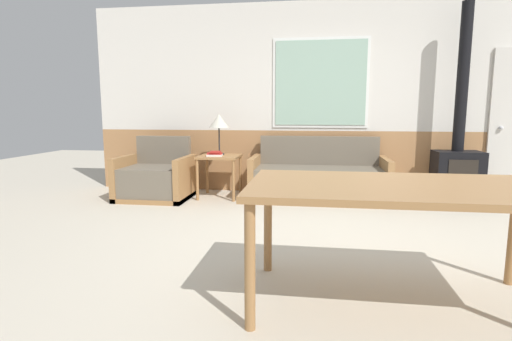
{
  "coord_description": "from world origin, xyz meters",
  "views": [
    {
      "loc": [
        -0.33,
        -3.21,
        1.19
      ],
      "look_at": [
        -0.95,
        0.97,
        0.56
      ],
      "focal_mm": 28.0,
      "sensor_mm": 36.0,
      "label": 1
    }
  ],
  "objects_px": {
    "armchair": "(156,179)",
    "table_lamp": "(219,122)",
    "dining_table": "(400,196)",
    "side_table": "(219,162)",
    "wood_stove": "(458,153)",
    "couch": "(318,180)"
  },
  "relations": [
    {
      "from": "armchair",
      "to": "side_table",
      "type": "relative_size",
      "value": 1.61
    },
    {
      "from": "table_lamp",
      "to": "armchair",
      "type": "bearing_deg",
      "value": -159.69
    },
    {
      "from": "table_lamp",
      "to": "dining_table",
      "type": "bearing_deg",
      "value": -58.55
    },
    {
      "from": "armchair",
      "to": "wood_stove",
      "type": "xyz_separation_m",
      "value": [
        3.97,
        0.32,
        0.39
      ]
    },
    {
      "from": "side_table",
      "to": "table_lamp",
      "type": "xyz_separation_m",
      "value": [
        -0.02,
        0.1,
        0.55
      ]
    },
    {
      "from": "side_table",
      "to": "couch",
      "type": "bearing_deg",
      "value": 1.27
    },
    {
      "from": "armchair",
      "to": "dining_table",
      "type": "xyz_separation_m",
      "value": [
        2.65,
        -2.68,
        0.42
      ]
    },
    {
      "from": "couch",
      "to": "armchair",
      "type": "xyz_separation_m",
      "value": [
        -2.2,
        -0.24,
        0.0
      ]
    },
    {
      "from": "couch",
      "to": "dining_table",
      "type": "relative_size",
      "value": 1.0
    },
    {
      "from": "armchair",
      "to": "table_lamp",
      "type": "bearing_deg",
      "value": 9.48
    },
    {
      "from": "armchair",
      "to": "couch",
      "type": "bearing_deg",
      "value": -4.67
    },
    {
      "from": "armchair",
      "to": "table_lamp",
      "type": "height_order",
      "value": "table_lamp"
    },
    {
      "from": "side_table",
      "to": "dining_table",
      "type": "relative_size",
      "value": 0.32
    },
    {
      "from": "armchair",
      "to": "side_table",
      "type": "bearing_deg",
      "value": 2.97
    },
    {
      "from": "armchair",
      "to": "table_lamp",
      "type": "distance_m",
      "value": 1.17
    },
    {
      "from": "armchair",
      "to": "dining_table",
      "type": "distance_m",
      "value": 3.8
    },
    {
      "from": "side_table",
      "to": "table_lamp",
      "type": "distance_m",
      "value": 0.56
    },
    {
      "from": "side_table",
      "to": "wood_stove",
      "type": "relative_size",
      "value": 0.23
    },
    {
      "from": "wood_stove",
      "to": "side_table",
      "type": "bearing_deg",
      "value": -178.02
    },
    {
      "from": "dining_table",
      "to": "wood_stove",
      "type": "bearing_deg",
      "value": 66.21
    },
    {
      "from": "couch",
      "to": "wood_stove",
      "type": "distance_m",
      "value": 1.82
    },
    {
      "from": "dining_table",
      "to": "table_lamp",
      "type": "bearing_deg",
      "value": 121.45
    }
  ]
}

